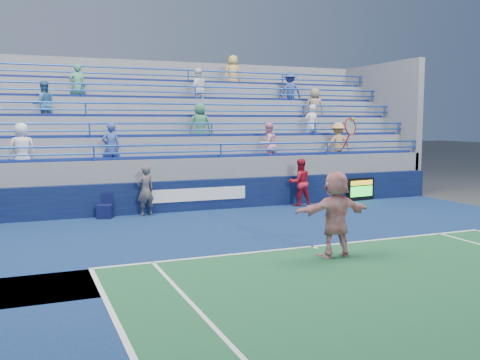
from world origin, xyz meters
name	(u,v)px	position (x,y,z in m)	size (l,w,h in m)	color
ground	(313,247)	(0.00, 0.00, 0.00)	(120.00, 120.00, 0.00)	#333538
sponsor_wall	(223,194)	(0.00, 6.50, 0.55)	(18.00, 0.32, 1.10)	#091036
bleacher_stand	(192,160)	(0.00, 10.27, 1.54)	(18.00, 5.60, 6.13)	slate
serve_speed_board	(360,189)	(5.82, 6.30, 0.46)	(1.33, 0.31, 0.91)	black
judge_chair	(105,211)	(-4.27, 6.13, 0.26)	(0.60, 0.61, 0.81)	#0C103A
tennis_player	(336,214)	(-0.02, -1.06, 1.02)	(1.91, 0.67, 3.26)	white
line_judge	(145,191)	(-2.93, 6.09, 0.86)	(0.63, 0.41, 1.72)	#141B38
ball_girl	(300,182)	(2.91, 6.03, 0.89)	(0.87, 0.68, 1.78)	#AD1324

